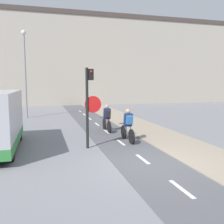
{
  "coord_description": "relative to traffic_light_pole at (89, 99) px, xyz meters",
  "views": [
    {
      "loc": [
        -3.22,
        -7.21,
        2.63
      ],
      "look_at": [
        0.0,
        4.44,
        1.2
      ],
      "focal_mm": 40.0,
      "sensor_mm": 36.0,
      "label": 1
    }
  ],
  "objects": [
    {
      "name": "street_lamp_far",
      "position": [
        -2.98,
        9.96,
        1.97
      ],
      "size": [
        0.36,
        0.36,
        6.43
      ],
      "color": "gray",
      "rests_on": "ground_plane"
    },
    {
      "name": "cyclist_far",
      "position": [
        1.52,
        3.12,
        -1.28
      ],
      "size": [
        0.46,
        1.69,
        1.46
      ],
      "color": "black",
      "rests_on": "ground_plane"
    },
    {
      "name": "traffic_light_pole",
      "position": [
        0.0,
        0.0,
        0.0
      ],
      "size": [
        0.67,
        0.25,
        3.21
      ],
      "color": "black",
      "rests_on": "ground_plane"
    },
    {
      "name": "building_row_background",
      "position": [
        1.47,
        21.63,
        3.37
      ],
      "size": [
        60.0,
        5.2,
        10.69
      ],
      "color": "#B2A899",
      "rests_on": "ground_plane"
    },
    {
      "name": "bike_lane",
      "position": [
        1.47,
        -2.51,
        -1.98
      ],
      "size": [
        2.21,
        60.0,
        0.02
      ],
      "color": "#56565B",
      "rests_on": "ground_plane"
    },
    {
      "name": "ground_plane",
      "position": [
        1.47,
        -2.52,
        -1.99
      ],
      "size": [
        120.0,
        120.0,
        0.0
      ],
      "primitive_type": "plane",
      "color": "gray"
    },
    {
      "name": "cyclist_near",
      "position": [
        1.84,
        0.6,
        -1.28
      ],
      "size": [
        0.46,
        1.71,
        1.48
      ],
      "color": "black",
      "rests_on": "ground_plane"
    },
    {
      "name": "sidewalk_strip",
      "position": [
        3.77,
        -2.52,
        -1.96
      ],
      "size": [
        2.4,
        60.0,
        0.05
      ],
      "color": "gray",
      "rests_on": "ground_plane"
    }
  ]
}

